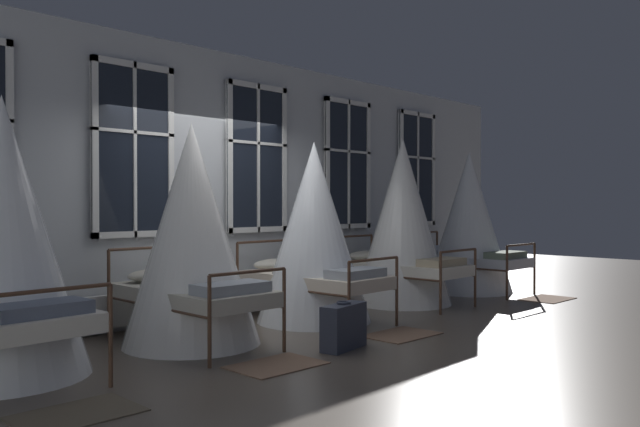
% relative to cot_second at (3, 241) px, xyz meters
% --- Properties ---
extents(ground, '(25.33, 25.33, 0.00)m').
position_rel_cot_second_xyz_m(ground, '(2.71, 0.00, -1.11)').
color(ground, brown).
extents(back_wall_with_windows, '(13.67, 0.10, 3.35)m').
position_rel_cot_second_xyz_m(back_wall_with_windows, '(2.71, 1.12, 0.56)').
color(back_wall_with_windows, silver).
rests_on(back_wall_with_windows, ground).
extents(window_bank, '(10.15, 0.10, 2.94)m').
position_rel_cot_second_xyz_m(window_bank, '(2.71, 1.00, 0.07)').
color(window_bank, black).
rests_on(window_bank, ground).
extents(cot_second, '(1.39, 1.89, 2.31)m').
position_rel_cot_second_xyz_m(cot_second, '(0.00, 0.00, 0.00)').
color(cot_second, '#4C3323').
rests_on(cot_second, ground).
extents(cot_third, '(1.39, 1.89, 2.24)m').
position_rel_cot_second_xyz_m(cot_third, '(1.80, -0.07, -0.04)').
color(cot_third, '#4C3323').
rests_on(cot_third, ground).
extents(cot_fourth, '(1.39, 1.88, 2.17)m').
position_rel_cot_second_xyz_m(cot_fourth, '(3.58, -0.07, -0.07)').
color(cot_fourth, '#4C3323').
rests_on(cot_fourth, ground).
extents(cot_fifth, '(1.39, 1.86, 2.36)m').
position_rel_cot_second_xyz_m(cot_fifth, '(5.46, -0.01, 0.02)').
color(cot_fifth, '#4C3323').
rests_on(cot_fifth, ground).
extents(cot_sixth, '(1.39, 1.88, 2.27)m').
position_rel_cot_second_xyz_m(cot_sixth, '(7.23, -0.04, -0.02)').
color(cot_sixth, '#4C3323').
rests_on(cot_sixth, ground).
extents(rug_second, '(0.81, 0.58, 0.01)m').
position_rel_cot_second_xyz_m(rug_second, '(-0.03, -1.34, -1.11)').
color(rug_second, brown).
rests_on(rug_second, ground).
extents(rug_third, '(0.82, 0.58, 0.01)m').
position_rel_cot_second_xyz_m(rug_third, '(1.80, -1.34, -1.11)').
color(rug_third, brown).
rests_on(rug_third, ground).
extents(rug_fourth, '(0.81, 0.58, 0.01)m').
position_rel_cot_second_xyz_m(rug_fourth, '(3.62, -1.34, -1.11)').
color(rug_fourth, brown).
rests_on(rug_fourth, ground).
extents(rug_sixth, '(0.81, 0.58, 0.01)m').
position_rel_cot_second_xyz_m(rug_sixth, '(7.27, -1.34, -1.11)').
color(rug_sixth, brown).
rests_on(rug_sixth, ground).
extents(suitcase_dark, '(0.59, 0.30, 0.47)m').
position_rel_cot_second_xyz_m(suitcase_dark, '(2.69, -1.33, -0.89)').
color(suitcase_dark, '#2D3342').
rests_on(suitcase_dark, ground).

